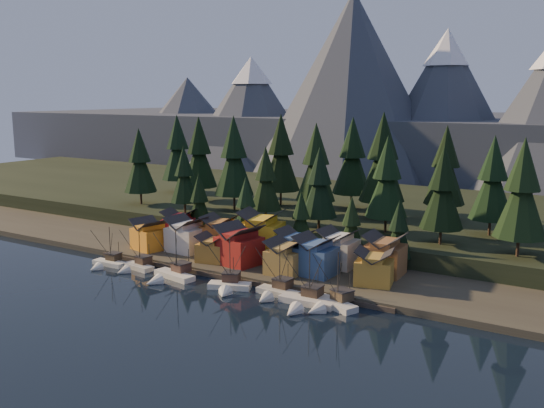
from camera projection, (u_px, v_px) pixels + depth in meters
The scene contains 46 objects.
ground at pixel (186, 299), 125.59m from camera, with size 500.00×500.00×0.00m, color black.
shore_strip at pixel (284, 253), 158.91m from camera, with size 400.00×50.00×1.50m, color #363127.
hillside at pixel (361, 213), 200.34m from camera, with size 420.00×100.00×6.00m, color black.
dock at pixel (232, 276), 139.30m from camera, with size 80.00×4.00×1.00m, color #4D4337.
mountain_ridge at pixel (454, 126), 301.76m from camera, with size 560.00×190.00×90.00m.
boat_0 at pixel (106, 258), 148.93m from camera, with size 9.13×9.89×10.74m.
boat_1 at pixel (135, 261), 145.85m from camera, with size 9.15×9.72×11.29m.
boat_2 at pixel (170, 270), 138.50m from camera, with size 11.76×12.45×12.50m.
boat_3 at pixel (228, 279), 130.87m from camera, with size 10.04×10.69×12.39m.
boat_4 at pixel (275, 285), 126.77m from camera, with size 9.96×10.75×12.18m.
boat_5 at pixel (305, 296), 120.73m from camera, with size 12.20×13.25×12.68m.
boat_6 at pixel (331, 297), 119.53m from camera, with size 10.65×11.26×12.57m.
house_front_0 at pixel (149, 233), 159.06m from camera, with size 9.64×9.32×8.09m.
house_front_1 at pixel (186, 233), 157.02m from camera, with size 9.03×8.69×9.04m.
house_front_2 at pixel (213, 247), 147.92m from camera, with size 8.09×8.13×6.70m.
house_front_3 at pixel (239, 244), 145.09m from camera, with size 10.88×10.53×9.60m.
house_front_4 at pixel (285, 256), 137.76m from camera, with size 8.02×8.60×7.85m.
house_front_5 at pixel (316, 254), 136.62m from camera, with size 9.01×8.28×9.04m.
house_front_6 at pixel (374, 266), 129.73m from camera, with size 9.19×8.88×7.73m.
house_back_0 at pixel (179, 225), 168.39m from camera, with size 9.64×9.41×8.66m.
house_back_1 at pixel (220, 232), 157.95m from camera, with size 9.35×9.43×9.21m.
house_back_2 at pixel (261, 230), 155.78m from camera, with size 12.01×11.35×10.96m.
house_back_3 at pixel (296, 246), 145.15m from camera, with size 8.44×7.53×8.52m.
house_back_4 at pixel (338, 247), 143.09m from camera, with size 8.45×8.12×9.04m.
house_back_5 at pixel (385, 253), 136.83m from camera, with size 8.77×8.87×9.38m.
tree_hill_0 at pixel (140, 163), 197.63m from camera, with size 10.74×10.74×25.03m.
tree_hill_1 at pixel (199, 155), 204.46m from camera, with size 12.25×12.25×28.53m.
tree_hill_2 at pixel (184, 176), 183.34m from camera, with size 8.83×8.83×20.57m.
tree_hill_3 at pixel (234, 159), 187.32m from camera, with size 12.67×12.67×29.51m.
tree_hill_4 at pixel (281, 156), 195.72m from camera, with size 12.74×12.74×29.67m.
tree_hill_5 at pixel (266, 181), 170.43m from camera, with size 9.24×9.24×21.51m.
tree_hill_6 at pixel (316, 165), 178.23m from camera, with size 11.89×11.89×27.70m.
tree_hill_7 at pixel (319, 185), 159.35m from camera, with size 9.65×9.65×22.49m.
tree_hill_8 at pixel (383, 161), 174.45m from camera, with size 13.30×13.30×30.98m.
tree_hill_9 at pixel (387, 180), 156.62m from camera, with size 10.98×10.98×25.57m.
tree_hill_10 at pixel (446, 168), 173.23m from camera, with size 11.71×11.71×27.28m.
tree_hill_11 at pixel (443, 190), 144.29m from camera, with size 10.40×10.40×24.22m.
tree_hill_12 at pixel (493, 181), 153.38m from camera, with size 11.09×11.09×25.84m.
tree_hill_13 at pixel (522, 192), 133.05m from camera, with size 11.49×11.49×26.77m.
tree_hill_15 at pixel (352, 159), 190.26m from camera, with size 12.44×12.44×28.97m.
tree_hill_16 at pixel (178, 150), 222.14m from camera, with size 12.24×12.24×28.51m.
tree_shore_0 at pixel (199, 202), 171.45m from camera, with size 7.96×7.96×18.54m.
tree_shore_1 at pixel (246, 208), 163.16m from camera, with size 8.00×8.00×18.64m.
tree_shore_2 at pixel (301, 219), 154.61m from camera, with size 6.93×6.93×16.15m.
tree_shore_3 at pixel (351, 226), 147.37m from camera, with size 6.91×6.91×16.09m.
tree_shore_4 at pixel (398, 231), 141.15m from camera, with size 6.97×6.97×16.23m.
Camera 1 is at (78.32, -92.65, 41.99)m, focal length 40.00 mm.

